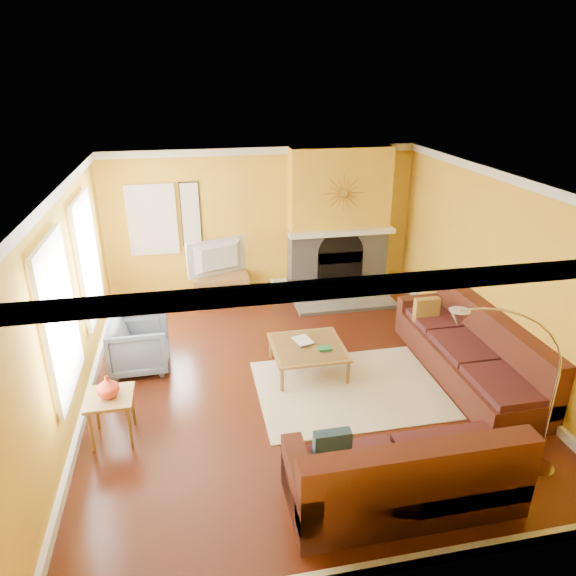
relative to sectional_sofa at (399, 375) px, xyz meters
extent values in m
cube|color=#562212|center=(-1.09, 0.80, -0.46)|extent=(5.50, 6.00, 0.02)
cube|color=white|center=(-1.09, 0.80, 2.26)|extent=(5.50, 6.00, 0.02)
cube|color=yellow|center=(-1.09, 3.81, 0.90)|extent=(5.50, 0.02, 2.70)
cube|color=yellow|center=(-1.09, -2.21, 0.90)|extent=(5.50, 0.02, 2.70)
cube|color=yellow|center=(-3.85, 0.80, 0.90)|extent=(0.02, 6.00, 2.70)
cube|color=yellow|center=(1.67, 0.80, 0.90)|extent=(0.02, 6.00, 2.70)
cube|color=white|center=(-3.81, 2.10, 1.05)|extent=(0.06, 1.22, 1.72)
cube|color=white|center=(-3.81, 0.20, 1.05)|extent=(0.06, 1.22, 1.72)
cube|color=white|center=(-2.99, 3.76, 1.10)|extent=(0.82, 0.06, 1.22)
cube|color=white|center=(-2.34, 3.77, 1.15)|extent=(0.34, 0.04, 1.14)
cube|color=white|center=(0.26, 3.36, 0.80)|extent=(1.92, 0.22, 0.08)
cube|color=gray|center=(0.26, 3.05, -0.42)|extent=(1.80, 0.70, 0.06)
cube|color=beige|center=(-0.47, 0.45, -0.44)|extent=(2.40, 1.80, 0.02)
cube|color=olive|center=(-1.90, 3.53, -0.18)|extent=(0.97, 0.44, 0.53)
imported|color=black|center=(-1.90, 3.53, 0.41)|extent=(1.11, 0.53, 0.65)
cube|color=white|center=(-0.84, 3.58, -0.29)|extent=(0.32, 0.32, 0.32)
imported|color=slate|center=(-3.19, 1.55, -0.09)|extent=(0.80, 0.78, 0.73)
imported|color=red|center=(-3.40, 0.06, 0.24)|extent=(0.25, 0.25, 0.26)
imported|color=white|center=(-1.05, 1.12, -0.04)|extent=(0.29, 0.34, 0.03)
camera|label=1|loc=(-2.39, -5.00, 3.44)|focal=32.00mm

